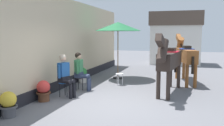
# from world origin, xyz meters

# --- Properties ---
(ground_plane) EXTENTS (40.00, 40.00, 0.00)m
(ground_plane) POSITION_xyz_m (0.00, 3.00, 0.00)
(ground_plane) COLOR slate
(pub_facade_wall) EXTENTS (0.34, 14.00, 3.40)m
(pub_facade_wall) POSITION_xyz_m (-2.55, 1.50, 1.54)
(pub_facade_wall) COLOR #CCB793
(pub_facade_wall) RESTS_ON ground_plane
(distant_cottage) EXTENTS (3.40, 2.60, 3.50)m
(distant_cottage) POSITION_xyz_m (1.40, 10.55, 1.80)
(distant_cottage) COLOR silver
(distant_cottage) RESTS_ON ground_plane
(seated_visitor_near) EXTENTS (0.61, 0.49, 1.39)m
(seated_visitor_near) POSITION_xyz_m (-1.71, 0.27, 0.78)
(seated_visitor_near) COLOR #194C99
(seated_visitor_near) RESTS_ON ground_plane
(seated_visitor_far) EXTENTS (0.61, 0.49, 1.39)m
(seated_visitor_far) POSITION_xyz_m (-1.61, 1.27, 0.78)
(seated_visitor_far) COLOR black
(seated_visitor_far) RESTS_ON ground_plane
(saddled_horse_near) EXTENTS (0.74, 2.99, 2.06)m
(saddled_horse_near) POSITION_xyz_m (1.49, 1.65, 1.16)
(saddled_horse_near) COLOR #2D231E
(saddled_horse_near) RESTS_ON ground_plane
(saddled_horse_far) EXTENTS (0.94, 2.95, 2.06)m
(saddled_horse_far) POSITION_xyz_m (2.02, 3.93, 1.16)
(saddled_horse_far) COLOR brown
(saddled_horse_far) RESTS_ON ground_plane
(flower_planter_nearest) EXTENTS (0.43, 0.43, 0.64)m
(flower_planter_nearest) POSITION_xyz_m (-2.15, -1.90, 0.33)
(flower_planter_nearest) COLOR #4C4C51
(flower_planter_nearest) RESTS_ON ground_plane
(flower_planter_inner_near) EXTENTS (0.43, 0.43, 0.64)m
(flower_planter_inner_near) POSITION_xyz_m (-2.11, -0.39, 0.33)
(flower_planter_inner_near) COLOR brown
(flower_planter_inner_near) RESTS_ON ground_plane
(flower_planter_farthest) EXTENTS (0.43, 0.43, 0.64)m
(flower_planter_farthest) POSITION_xyz_m (-2.13, 2.62, 0.33)
(flower_planter_farthest) COLOR beige
(flower_planter_farthest) RESTS_ON ground_plane
(cafe_parasol) EXTENTS (2.10, 2.10, 2.58)m
(cafe_parasol) POSITION_xyz_m (-0.93, 3.95, 2.36)
(cafe_parasol) COLOR black
(cafe_parasol) RESTS_ON ground_plane
(spare_stool_white) EXTENTS (0.32, 0.32, 0.46)m
(spare_stool_white) POSITION_xyz_m (-0.50, 2.59, 0.40)
(spare_stool_white) COLOR white
(spare_stool_white) RESTS_ON ground_plane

